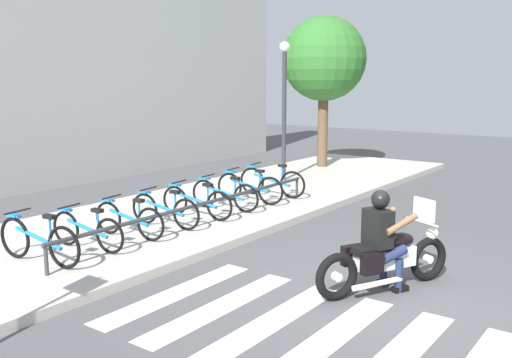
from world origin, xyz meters
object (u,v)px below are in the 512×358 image
bicycle_0 (39,241)px  tree_near_rack (324,60)px  bicycle_3 (165,210)px  bicycle_6 (249,188)px  bicycle_1 (87,230)px  street_lamp (284,99)px  rider (382,233)px  bicycle_2 (129,219)px  motorcycle (386,258)px  bicycle_4 (197,202)px  bike_rack (202,205)px  bicycle_7 (272,182)px  bicycle_5 (225,194)px

bicycle_0 → tree_near_rack: tree_near_rack is taller
bicycle_3 → bicycle_6: 2.68m
bicycle_1 → street_lamp: size_ratio=0.40×
rider → bicycle_2: rider is taller
tree_near_rack → street_lamp: bearing=-172.0°
motorcycle → tree_near_rack: (8.70, 5.97, 3.06)m
bicycle_4 → bicycle_2: bearing=-180.0°
bicycle_1 → street_lamp: (7.40, 1.01, 1.93)m
bicycle_3 → bicycle_4: bearing=0.0°
bicycle_2 → bicycle_6: (3.58, -0.00, 0.02)m
bicycle_3 → bike_rack: bicycle_3 is taller
bicycle_2 → street_lamp: street_lamp is taller
bicycle_7 → bike_rack: 3.18m
bicycle_6 → street_lamp: (2.93, 1.01, 1.90)m
tree_near_rack → rider: bearing=-145.9°
rider → bicycle_7: 5.96m
bicycle_5 → bike_rack: (-1.34, -0.55, 0.09)m
street_lamp → tree_near_rack: (2.86, 0.40, 1.12)m
bicycle_2 → bike_rack: 1.45m
bicycle_3 → bicycle_6: bicycle_6 is taller
bicycle_7 → tree_near_rack: size_ratio=0.36×
bicycle_0 → bicycle_3: (2.68, 0.00, -0.02)m
bicycle_0 → bicycle_6: 5.36m
bicycle_1 → bicycle_6: bearing=-0.0°
rider → bicycle_2: (-0.60, 4.53, -0.35)m
bicycle_2 → tree_near_rack: tree_near_rack is taller
rider → bicycle_5: bearing=65.3°
bicycle_7 → bicycle_2: bearing=180.0°
bicycle_7 → street_lamp: (2.04, 1.01, 1.90)m
bicycle_2 → tree_near_rack: (9.37, 1.41, 3.04)m
bicycle_7 → bike_rack: size_ratio=0.25×
bicycle_1 → bicycle_4: bearing=0.0°
bicycle_6 → bicycle_1: bearing=180.0°
rider → bicycle_0: (-2.39, 4.52, -0.32)m
motorcycle → street_lamp: size_ratio=0.54×
bicycle_1 → tree_near_rack: bearing=7.8°
bicycle_6 → tree_near_rack: size_ratio=0.35×
bicycle_0 → bicycle_2: bearing=0.0°
bicycle_1 → tree_near_rack: size_ratio=0.32×
street_lamp → tree_near_rack: tree_near_rack is taller
motorcycle → bicycle_6: bearing=57.5°
bicycle_2 → bicycle_3: (0.89, -0.00, 0.00)m
tree_near_rack → bicycle_2: bearing=-171.5°
bicycle_0 → bicycle_7: bearing=0.0°
rider → bicycle_3: size_ratio=0.92×
bicycle_3 → bicycle_7: bearing=-0.0°
bicycle_5 → bicycle_6: 0.89m
bicycle_2 → bicycle_4: bearing=0.0°
bicycle_3 → bicycle_6: size_ratio=0.93×
rider → bicycle_4: size_ratio=0.86×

